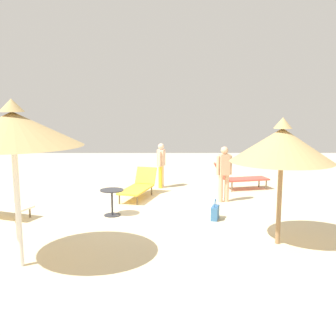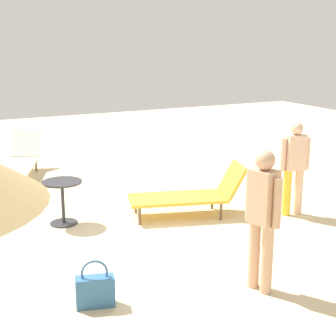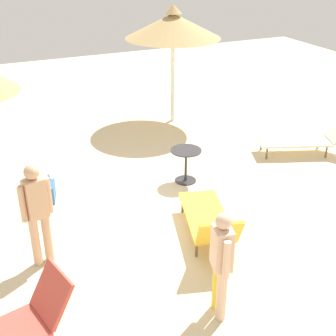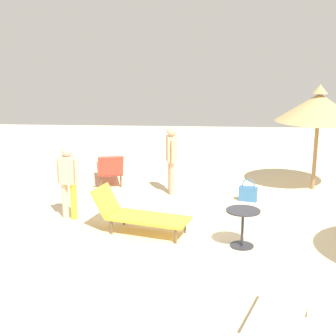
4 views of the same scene
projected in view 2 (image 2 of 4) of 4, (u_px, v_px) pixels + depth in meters
ground at (141, 245)px, 7.20m from camera, size 24.00×24.00×0.10m
lounge_chair_near_left at (192, 194)px, 8.15m from camera, size 1.13×1.91×0.83m
lounge_chair_center at (20, 160)px, 10.41m from camera, size 2.15×1.30×0.80m
person_standing_back at (263, 212)px, 5.62m from camera, size 0.46×0.28×1.62m
person_standing_far_right at (295, 163)px, 8.09m from camera, size 0.29×0.47×1.51m
handbag at (95, 290)px, 5.44m from camera, size 0.27×0.44×0.53m
side_table_round at (63, 195)px, 7.77m from camera, size 0.60×0.60×0.68m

